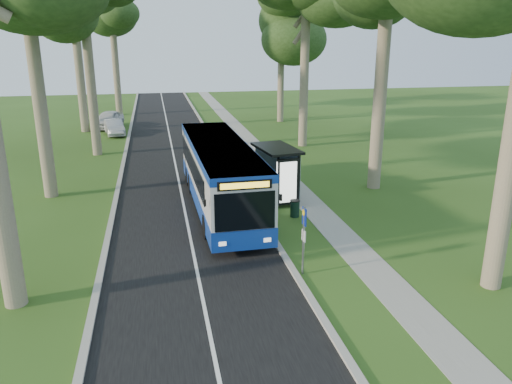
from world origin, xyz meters
TOP-DOWN VIEW (x-y plane):
  - ground at (0.00, 0.00)m, footprint 120.00×120.00m
  - road at (-3.50, 10.00)m, footprint 7.00×100.00m
  - kerb_east at (0.00, 10.00)m, footprint 0.25×100.00m
  - kerb_west at (-7.00, 10.00)m, footprint 0.25×100.00m
  - centre_line at (-3.50, 10.00)m, footprint 0.12×100.00m
  - footpath at (3.00, 10.00)m, footprint 1.50×100.00m
  - bus at (-1.67, 4.18)m, footprint 2.90×12.70m
  - bus_stop_sign at (0.30, -3.80)m, footprint 0.09×0.37m
  - bus_shelter at (1.62, 4.65)m, footprint 2.23×3.51m
  - litter_bin at (1.69, 2.18)m, footprint 0.48×0.48m
  - car_white at (-9.02, 29.51)m, footprint 3.02×5.08m
  - car_silver at (-8.26, 25.80)m, footprint 2.16×4.29m
  - tree_east_d at (8.00, 30.00)m, footprint 5.20×5.20m

SIDE VIEW (x-z plane):
  - ground at x=0.00m, z-range 0.00..0.00m
  - road at x=-3.50m, z-range 0.00..0.02m
  - footpath at x=3.00m, z-range 0.00..0.02m
  - centre_line at x=-3.50m, z-range 0.02..0.02m
  - kerb_east at x=0.00m, z-range 0.00..0.12m
  - kerb_west at x=-7.00m, z-range 0.00..0.12m
  - litter_bin at x=1.69m, z-range 0.01..0.84m
  - car_silver at x=-8.26m, z-range 0.00..1.35m
  - car_white at x=-9.02m, z-range 0.00..1.62m
  - bus_stop_sign at x=0.30m, z-range 0.32..2.94m
  - bus at x=-1.67m, z-range 0.06..3.41m
  - bus_shelter at x=1.62m, z-range 0.59..3.42m
  - tree_east_d at x=8.00m, z-range 3.25..16.70m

